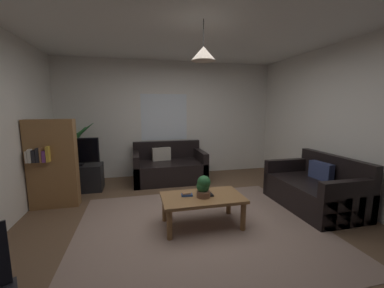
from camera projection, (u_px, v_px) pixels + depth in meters
name	position (u px, v px, depth m)	size (l,w,h in m)	color
floor	(197.00, 222.00, 3.32)	(4.90, 4.91, 0.02)	brown
rug	(201.00, 228.00, 3.12)	(3.18, 2.70, 0.01)	gray
wall_back	(170.00, 119.00, 5.50)	(5.02, 0.06, 2.62)	silver
wall_right	(351.00, 125.00, 3.68)	(0.06, 4.91, 2.62)	silver
ceiling	(198.00, 22.00, 2.91)	(4.90, 4.91, 0.02)	white
window_pane	(164.00, 117.00, 5.43)	(1.05, 0.01, 1.05)	white
couch_under_window	(169.00, 168.00, 5.12)	(1.51, 0.89, 0.82)	black
couch_right_side	(314.00, 190.00, 3.75)	(0.89, 1.42, 0.82)	black
coffee_table	(202.00, 201.00, 3.14)	(1.08, 0.61, 0.41)	olive
book_on_table_0	(187.00, 195.00, 3.14)	(0.15, 0.08, 0.03)	#2D4C8C
book_on_table_1	(186.00, 193.00, 3.14)	(0.11, 0.08, 0.02)	#99663F
remote_on_table_0	(210.00, 194.00, 3.18)	(0.05, 0.16, 0.02)	black
potted_plant_on_table	(203.00, 186.00, 3.10)	(0.19, 0.20, 0.28)	brown
tv_stand	(78.00, 178.00, 4.48)	(0.90, 0.44, 0.50)	black
tv	(75.00, 152.00, 4.38)	(0.83, 0.16, 0.52)	black
potted_palm_corner	(75.00, 156.00, 4.81)	(0.91, 0.83, 1.33)	#B77051
bookshelf_corner	(52.00, 164.00, 3.70)	(0.70, 0.31, 1.40)	olive
pendant_lamp	(203.00, 53.00, 2.85)	(0.30, 0.30, 0.48)	black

